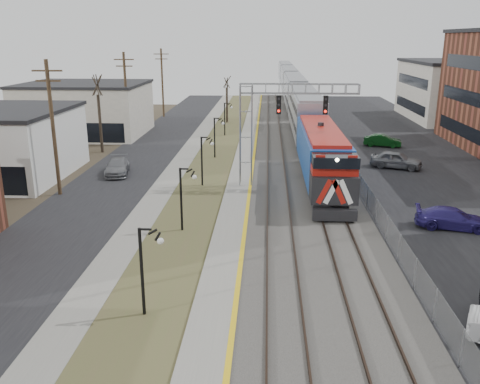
{
  "coord_description": "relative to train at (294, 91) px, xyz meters",
  "views": [
    {
      "loc": [
        1.13,
        -11.08,
        11.4
      ],
      "look_at": [
        -0.42,
        17.88,
        2.6
      ],
      "focal_mm": 38.0,
      "sensor_mm": 36.0,
      "label": 1
    }
  ],
  "objects": [
    {
      "name": "train",
      "position": [
        0.0,
        0.0,
        0.0
      ],
      "size": [
        3.0,
        108.65,
        5.33
      ],
      "color": "#124195",
      "rests_on": "ground"
    },
    {
      "name": "signal_gantry",
      "position": [
        -4.28,
        -47.39,
        2.65
      ],
      "size": [
        9.0,
        1.07,
        8.15
      ],
      "color": "gray",
      "rests_on": "ground"
    },
    {
      "name": "parking_lot",
      "position": [
        10.5,
        -40.38,
        -2.92
      ],
      "size": [
        16.0,
        120.0,
        0.04
      ],
      "primitive_type": "cube",
      "color": "black",
      "rests_on": "ground"
    },
    {
      "name": "fence",
      "position": [
        2.7,
        -40.38,
        -2.14
      ],
      "size": [
        0.04,
        120.0,
        1.6
      ],
      "primitive_type": "cube",
      "color": "gray",
      "rests_on": "ground"
    },
    {
      "name": "ballast_bed",
      "position": [
        -1.5,
        -40.38,
        -2.84
      ],
      "size": [
        8.0,
        120.0,
        0.2
      ],
      "primitive_type": "cube",
      "color": "#595651",
      "rests_on": "ground"
    },
    {
      "name": "street_west",
      "position": [
        -17.0,
        -40.38,
        -2.92
      ],
      "size": [
        7.0,
        120.0,
        0.04
      ],
      "primitive_type": "cube",
      "color": "black",
      "rests_on": "ground"
    },
    {
      "name": "car_lot_d",
      "position": [
        7.25,
        -56.14,
        -2.29
      ],
      "size": [
        4.75,
        2.68,
        1.3
      ],
      "primitive_type": "imported",
      "rotation": [
        0.0,
        0.0,
        1.37
      ],
      "color": "navy",
      "rests_on": "ground"
    },
    {
      "name": "track_near",
      "position": [
        -3.5,
        -40.38,
        -2.66
      ],
      "size": [
        1.58,
        120.0,
        0.15
      ],
      "color": "#2D2119",
      "rests_on": "ballast_bed"
    },
    {
      "name": "utility_poles",
      "position": [
        -20.0,
        -50.38,
        2.06
      ],
      "size": [
        0.28,
        80.28,
        10.0
      ],
      "color": "#4C3823",
      "rests_on": "ground"
    },
    {
      "name": "sidewalk",
      "position": [
        -12.5,
        -40.38,
        -2.9
      ],
      "size": [
        2.0,
        120.0,
        0.08
      ],
      "primitive_type": "cube",
      "color": "gray",
      "rests_on": "ground"
    },
    {
      "name": "car_street_b",
      "position": [
        -17.33,
        -44.21,
        -2.27
      ],
      "size": [
        2.69,
        4.91,
        1.35
      ],
      "primitive_type": "imported",
      "rotation": [
        0.0,
        0.0,
        0.18
      ],
      "color": "slate",
      "rests_on": "ground"
    },
    {
      "name": "bare_trees",
      "position": [
        -18.16,
        -36.47,
        -0.24
      ],
      "size": [
        12.3,
        42.3,
        5.95
      ],
      "color": "#382D23",
      "rests_on": "ground"
    },
    {
      "name": "platform",
      "position": [
        -6.5,
        -40.38,
        -2.82
      ],
      "size": [
        2.0,
        120.0,
        0.24
      ],
      "primitive_type": "cube",
      "color": "gray",
      "rests_on": "ground"
    },
    {
      "name": "car_lot_e",
      "position": [
        7.43,
        -40.78,
        -2.17
      ],
      "size": [
        4.89,
        3.33,
        1.55
      ],
      "primitive_type": "imported",
      "rotation": [
        0.0,
        0.0,
        1.21
      ],
      "color": "slate",
      "rests_on": "ground"
    },
    {
      "name": "lampposts",
      "position": [
        -9.5,
        -57.1,
        -0.94
      ],
      "size": [
        0.14,
        62.14,
        4.0
      ],
      "color": "black",
      "rests_on": "ground"
    },
    {
      "name": "track_far",
      "position": [
        -0.0,
        -40.38,
        -2.66
      ],
      "size": [
        1.58,
        120.0,
        0.15
      ],
      "color": "#2D2119",
      "rests_on": "ballast_bed"
    },
    {
      "name": "grass_median",
      "position": [
        -9.5,
        -40.38,
        -2.91
      ],
      "size": [
        4.0,
        120.0,
        0.06
      ],
      "primitive_type": "cube",
      "color": "#4E532C",
      "rests_on": "ground"
    },
    {
      "name": "platform_edge",
      "position": [
        -5.62,
        -40.38,
        -2.69
      ],
      "size": [
        0.24,
        120.0,
        0.01
      ],
      "primitive_type": "cube",
      "color": "gold",
      "rests_on": "platform"
    },
    {
      "name": "car_lot_f",
      "position": [
        8.28,
        -31.05,
        -2.28
      ],
      "size": [
        4.2,
        2.38,
        1.31
      ],
      "primitive_type": "imported",
      "rotation": [
        0.0,
        0.0,
        1.3
      ],
      "color": "#0C3D12",
      "rests_on": "ground"
    }
  ]
}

